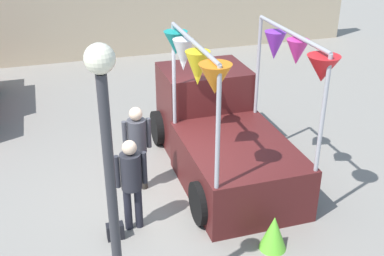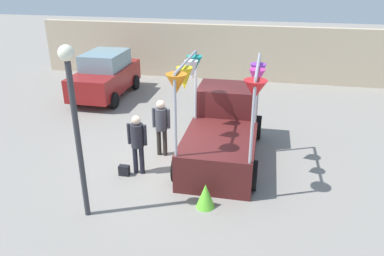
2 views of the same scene
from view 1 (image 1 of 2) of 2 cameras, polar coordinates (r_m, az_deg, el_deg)
name	(u,v)px [view 1 (image 1 of 2)]	position (r m, az deg, el deg)	size (l,w,h in m)	color
ground_plane	(172,194)	(9.18, -2.33, -7.79)	(60.00, 60.00, 0.00)	gray
vendor_truck	(219,128)	(9.69, 3.20, 0.05)	(2.40, 4.13, 3.03)	#4C1919
person_customer	(131,177)	(7.85, -7.22, -5.78)	(0.53, 0.34, 1.66)	black
person_vendor	(137,141)	(8.86, -6.51, -1.56)	(0.53, 0.34, 1.70)	#2D2823
handbag	(115,231)	(8.14, -9.07, -12.00)	(0.28, 0.16, 0.28)	black
street_lamp	(109,160)	(5.33, -9.86, -3.81)	(0.32, 0.32, 3.82)	#333338
brick_boundary_wall	(103,20)	(16.71, -10.50, 12.52)	(18.00, 0.36, 2.60)	tan
folded_kite_bundle_lime	(274,233)	(7.87, 9.65, -12.13)	(0.44, 0.44, 0.60)	#66CC33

